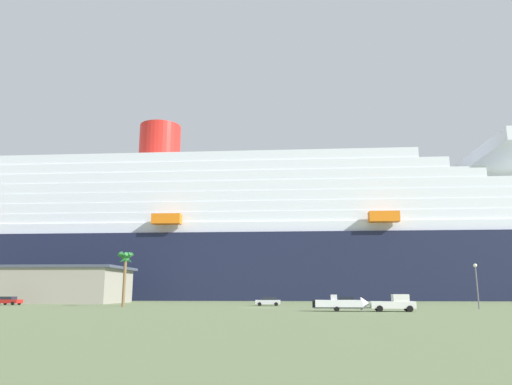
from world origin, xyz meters
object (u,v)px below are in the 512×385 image
street_lamp (476,278)px  parked_car_silver_sedan (268,301)px  small_boat_on_trailer (344,304)px  parked_car_red_hatchback (9,300)px  parked_car_green_wagon (348,301)px  cruise_ship (277,242)px  palm_tree (125,262)px  pickup_truck (395,303)px

street_lamp → parked_car_silver_sedan: size_ratio=1.45×
small_boat_on_trailer → street_lamp: street_lamp is taller
street_lamp → parked_car_red_hatchback: (-82.25, 10.71, -3.63)m
small_boat_on_trailer → parked_car_green_wagon: size_ratio=1.71×
small_boat_on_trailer → parked_car_silver_sedan: small_boat_on_trailer is taller
parked_car_red_hatchback → cruise_ship: bearing=52.1°
cruise_ship → parked_car_green_wagon: (16.96, -58.08, -16.72)m
palm_tree → parked_car_silver_sedan: (24.27, 7.08, -6.71)m
cruise_ship → parked_car_red_hatchback: bearing=-127.9°
street_lamp → parked_car_red_hatchback: size_ratio=1.36×
small_boat_on_trailer → parked_car_silver_sedan: bearing=118.4°
parked_car_red_hatchback → small_boat_on_trailer: bearing=-19.4°
cruise_ship → pickup_truck: size_ratio=53.94×
parked_car_silver_sedan → cruise_ship: bearing=92.5°
street_lamp → parked_car_green_wagon: 22.69m
parked_car_silver_sedan → parked_car_red_hatchback: same height
cruise_ship → street_lamp: bearing=-63.7°
small_boat_on_trailer → palm_tree: (-36.22, 14.98, 6.58)m
small_boat_on_trailer → street_lamp: 23.62m
street_lamp → cruise_ship: bearing=116.3°
palm_tree → pickup_truck: bearing=-19.3°
palm_tree → parked_car_red_hatchback: (-25.47, 6.80, -6.71)m
palm_tree → street_lamp: bearing=-3.9°
small_boat_on_trailer → cruise_ship: bearing=100.1°
street_lamp → parked_car_silver_sedan: street_lamp is taller
pickup_truck → parked_car_green_wagon: bearing=99.8°
street_lamp → parked_car_silver_sedan: (-32.51, 10.99, -3.63)m
cruise_ship → pickup_truck: (21.11, -82.14, -16.51)m
pickup_truck → cruise_ship: bearing=104.4°
pickup_truck → parked_car_green_wagon: 24.41m
palm_tree → parked_car_silver_sedan: 26.16m
street_lamp → parked_car_green_wagon: bearing=144.4°
cruise_ship → parked_car_green_wagon: bearing=-73.7°
pickup_truck → palm_tree: palm_tree is taller
palm_tree → parked_car_red_hatchback: palm_tree is taller
parked_car_silver_sedan → street_lamp: bearing=-18.7°
small_boat_on_trailer → parked_car_silver_sedan: (-11.94, 22.06, -0.13)m
parked_car_green_wagon → palm_tree: bearing=-166.7°
street_lamp → small_boat_on_trailer: bearing=-151.7°
parked_car_silver_sedan → parked_car_green_wagon: same height
cruise_ship → palm_tree: 71.29m
palm_tree → cruise_ship: bearing=72.2°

